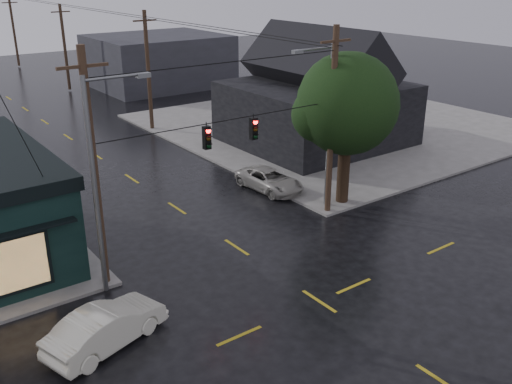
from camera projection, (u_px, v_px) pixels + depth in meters
ground_plane at (319, 301)px, 23.44m from camera, size 160.00×160.00×0.00m
sidewalk_ne at (335, 124)px, 49.40m from camera, size 28.00×28.00×0.15m
ne_building at (317, 86)px, 42.78m from camera, size 12.60×11.60×8.75m
corner_tree at (347, 105)px, 30.99m from camera, size 5.63×5.63×8.53m
utility_pole_nw at (107, 284)px, 24.74m from camera, size 2.00×0.32×10.15m
utility_pole_ne at (327, 212)px, 31.89m from camera, size 2.00×0.32×10.15m
utility_pole_far_a at (152, 130)px, 47.99m from camera, size 2.00×0.32×9.65m
utility_pole_far_b at (70, 91)px, 62.96m from camera, size 2.00×0.32×9.15m
utility_pole_far_c at (19, 67)px, 77.94m from camera, size 2.00×0.32×9.15m
span_signal_assembly at (231, 132)px, 26.26m from camera, size 13.00×0.48×1.23m
streetlight_nw at (107, 293)px, 24.05m from camera, size 5.40×0.30×9.15m
streetlight_ne at (325, 206)px, 32.69m from camera, size 5.40×0.30×9.15m
bg_building_east at (158, 61)px, 64.91m from camera, size 14.00×12.00×5.60m
sedan_cream at (106, 327)px, 20.48m from camera, size 4.93×2.95×1.53m
suv_silver at (270, 180)px, 34.86m from camera, size 2.46×4.79×1.29m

